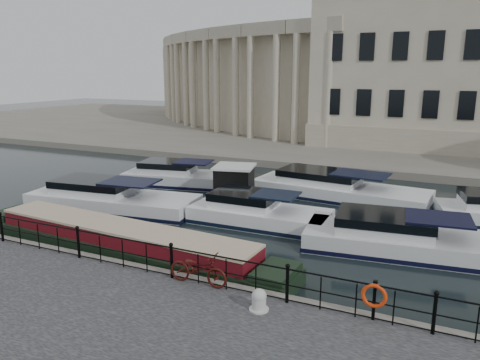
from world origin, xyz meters
The scene contains 10 objects.
ground_plane centered at (0.00, 0.00, 0.00)m, with size 160.00×160.00×0.00m, color black.
far_bank centered at (0.00, 39.00, 0.28)m, with size 120.00×42.00×0.55m, color #6B665B.
railing centered at (0.00, -2.25, 1.20)m, with size 24.14×0.14×1.22m.
civic_building centered at (-1.00, 34.71, 7.04)m, with size 53.55×31.84×16.85m.
bicycle centered at (1.04, -2.32, 1.08)m, with size 0.71×2.03×1.06m, color #3F100B.
mooring_bollard centered at (3.43, -3.01, 0.85)m, with size 0.57×0.57×0.64m.
life_ring_post centered at (6.47, -2.24, 1.27)m, with size 0.71×0.19×1.15m.
narrowboat centered at (-3.74, -0.21, 0.37)m, with size 15.09×2.93×1.55m.
harbour_hut centered at (-2.82, 8.41, 0.95)m, with size 3.37×3.01×2.18m.
cabin_cruisers centered at (0.11, 7.95, 0.37)m, with size 27.15×11.24×1.99m.
Camera 1 is at (8.05, -14.26, 7.25)m, focal length 35.00 mm.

